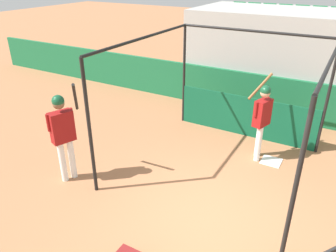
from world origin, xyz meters
TOP-DOWN VIEW (x-y plane):
  - ground_plane at (0.00, 0.00)m, footprint 60.00×60.00m
  - outfield_wall at (0.00, 5.12)m, footprint 24.00×0.12m
  - bleacher_section at (0.00, 6.78)m, footprint 6.50×3.20m
  - batting_cage at (-0.56, 2.81)m, footprint 3.73×3.91m
  - home_plate at (0.44, 2.57)m, footprint 0.44×0.44m
  - player_batter at (0.09, 2.58)m, footprint 0.55×0.90m
  - player_waiting at (-3.14, -0.23)m, footprint 0.51×0.79m

SIDE VIEW (x-z plane):
  - ground_plane at x=0.00m, z-range 0.00..0.00m
  - home_plate at x=0.44m, z-range 0.00..0.02m
  - outfield_wall at x=0.00m, z-range 0.00..1.24m
  - player_batter at x=0.09m, z-range 0.13..2.05m
  - player_waiting at x=-3.14m, z-range 0.10..2.23m
  - batting_cage at x=-0.56m, z-range -0.18..2.58m
  - bleacher_section at x=0.00m, z-range 0.00..2.92m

